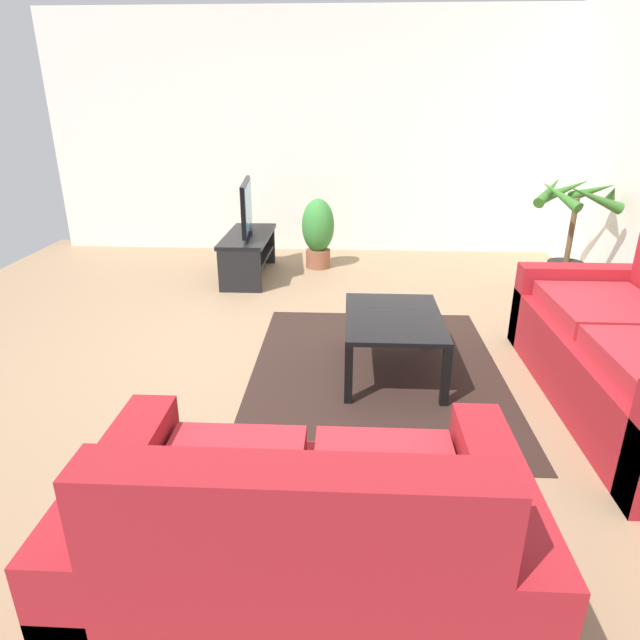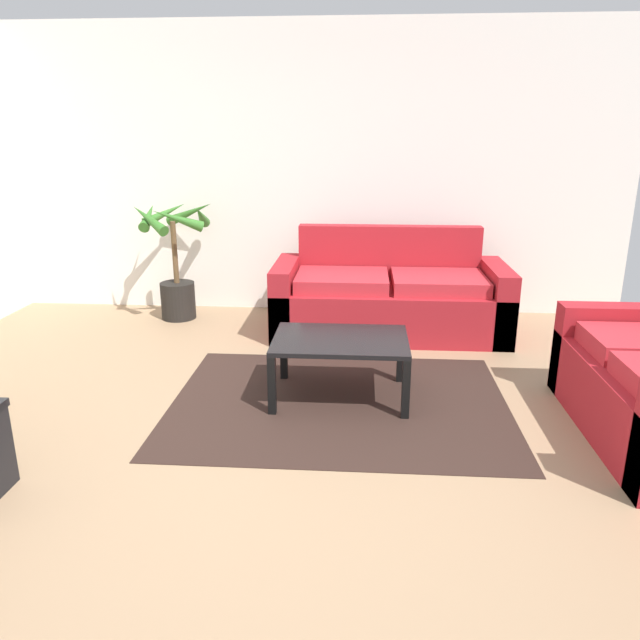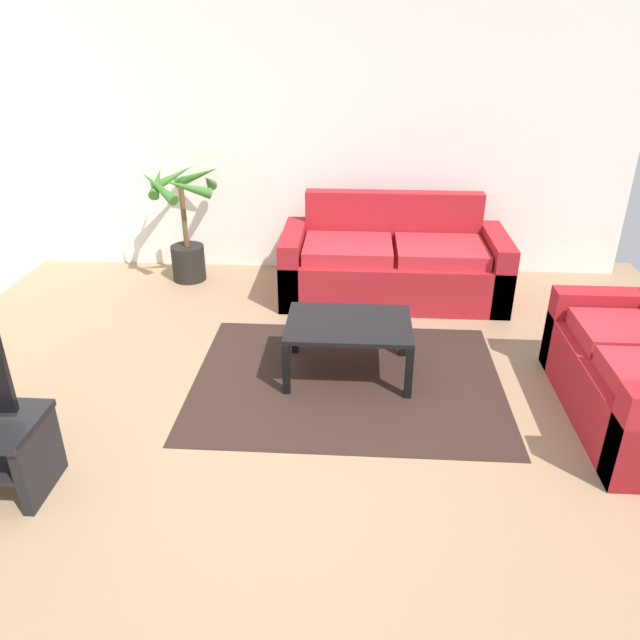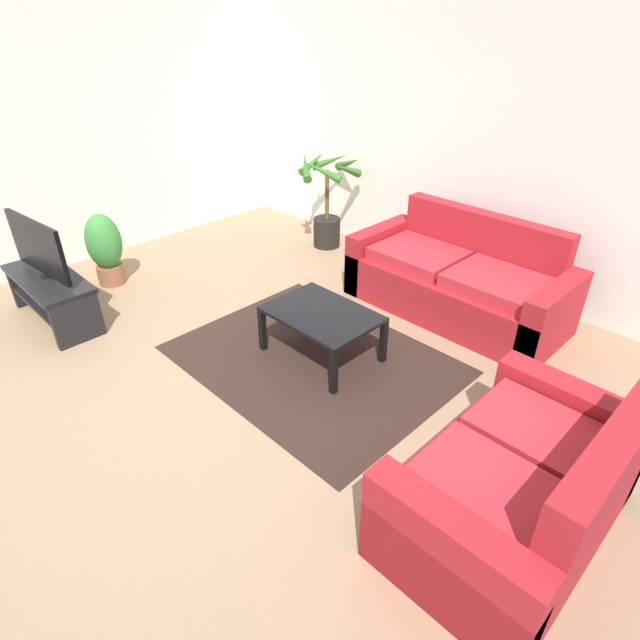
{
  "view_description": "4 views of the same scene",
  "coord_description": "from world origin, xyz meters",
  "px_view_note": "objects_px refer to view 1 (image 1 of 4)",
  "views": [
    {
      "loc": [
        3.72,
        0.53,
        1.74
      ],
      "look_at": [
        0.46,
        0.36,
        0.42
      ],
      "focal_mm": 30.75,
      "sensor_mm": 36.0,
      "label": 1
    },
    {
      "loc": [
        0.48,
        -2.9,
        1.7
      ],
      "look_at": [
        0.23,
        0.51,
        0.64
      ],
      "focal_mm": 33.84,
      "sensor_mm": 36.0,
      "label": 2
    },
    {
      "loc": [
        0.39,
        -3.0,
        2.34
      ],
      "look_at": [
        0.15,
        0.71,
        0.5
      ],
      "focal_mm": 34.15,
      "sensor_mm": 36.0,
      "label": 3
    },
    {
      "loc": [
        2.87,
        -1.68,
        2.51
      ],
      "look_at": [
        0.66,
        0.52,
        0.62
      ],
      "focal_mm": 28.88,
      "sensor_mm": 36.0,
      "label": 4
    }
  ],
  "objects_px": {
    "coffee_table": "(393,323)",
    "tv_stand": "(248,249)",
    "potted_palm": "(570,243)",
    "tv": "(247,207)",
    "couch_loveseat": "(304,552)",
    "potted_plant_small": "(318,231)"
  },
  "relations": [
    {
      "from": "coffee_table",
      "to": "couch_loveseat",
      "type": "bearing_deg",
      "value": -12.85
    },
    {
      "from": "tv",
      "to": "potted_palm",
      "type": "relative_size",
      "value": 0.79
    },
    {
      "from": "couch_loveseat",
      "to": "tv_stand",
      "type": "bearing_deg",
      "value": -167.53
    },
    {
      "from": "coffee_table",
      "to": "potted_palm",
      "type": "bearing_deg",
      "value": 133.4
    },
    {
      "from": "couch_loveseat",
      "to": "potted_plant_small",
      "type": "height_order",
      "value": "couch_loveseat"
    },
    {
      "from": "tv",
      "to": "coffee_table",
      "type": "xyz_separation_m",
      "value": [
        2.15,
        1.34,
        -0.37
      ]
    },
    {
      "from": "couch_loveseat",
      "to": "coffee_table",
      "type": "distance_m",
      "value": 1.99
    },
    {
      "from": "tv",
      "to": "potted_palm",
      "type": "height_order",
      "value": "potted_palm"
    },
    {
      "from": "potted_plant_small",
      "to": "tv_stand",
      "type": "bearing_deg",
      "value": -62.34
    },
    {
      "from": "tv_stand",
      "to": "potted_palm",
      "type": "distance_m",
      "value": 3.11
    },
    {
      "from": "couch_loveseat",
      "to": "coffee_table",
      "type": "bearing_deg",
      "value": 167.15
    },
    {
      "from": "couch_loveseat",
      "to": "tv_stand",
      "type": "distance_m",
      "value": 4.19
    },
    {
      "from": "coffee_table",
      "to": "potted_plant_small",
      "type": "xyz_separation_m",
      "value": [
        -2.52,
        -0.64,
        0.04
      ]
    },
    {
      "from": "tv_stand",
      "to": "tv",
      "type": "height_order",
      "value": "tv"
    },
    {
      "from": "couch_loveseat",
      "to": "potted_plant_small",
      "type": "bearing_deg",
      "value": -177.48
    },
    {
      "from": "tv_stand",
      "to": "potted_plant_small",
      "type": "xyz_separation_m",
      "value": [
        -0.37,
        0.71,
        0.11
      ]
    },
    {
      "from": "coffee_table",
      "to": "tv_stand",
      "type": "bearing_deg",
      "value": -148.01
    },
    {
      "from": "tv",
      "to": "coffee_table",
      "type": "relative_size",
      "value": 1.0
    },
    {
      "from": "couch_loveseat",
      "to": "tv",
      "type": "bearing_deg",
      "value": -167.57
    },
    {
      "from": "potted_palm",
      "to": "couch_loveseat",
      "type": "bearing_deg",
      "value": -31.2
    },
    {
      "from": "potted_plant_small",
      "to": "potted_palm",
      "type": "bearing_deg",
      "value": 68.85
    },
    {
      "from": "coffee_table",
      "to": "potted_palm",
      "type": "height_order",
      "value": "potted_palm"
    }
  ]
}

